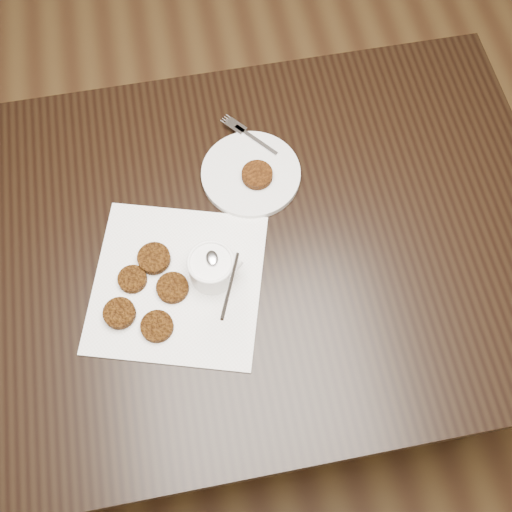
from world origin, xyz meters
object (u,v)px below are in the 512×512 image
Objects in this scene: table at (230,309)px; napkin at (177,283)px; sauce_ramekin at (210,261)px; plate_with_patty at (251,172)px.

napkin is at bearing -147.41° from table.
sauce_ramekin reaches higher than plate_with_patty.
table is 0.39m from napkin.
table is at bearing 32.59° from napkin.
plate_with_patty is at bearing 61.25° from sauce_ramekin.
sauce_ramekin is at bearing 4.08° from napkin.
napkin is (-0.10, -0.06, 0.38)m from table.
table is 11.03× the size of sauce_ramekin.
napkin is 0.28m from plate_with_patty.
plate_with_patty is at bearing 60.48° from table.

